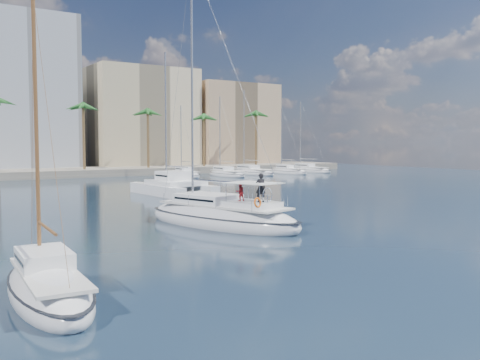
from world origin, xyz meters
TOP-DOWN VIEW (x-y plane):
  - ground at (0.00, 0.00)m, footprint 160.00×160.00m
  - quay at (0.00, 61.00)m, footprint 120.00×14.00m
  - building_beige at (22.00, 70.00)m, footprint 20.00×14.00m
  - building_tan_right at (42.00, 68.00)m, footprint 18.00×12.00m
  - palm_centre at (0.00, 57.00)m, footprint 3.60×3.60m
  - palm_right at (34.00, 57.00)m, footprint 3.60×3.60m
  - main_sloop at (-1.61, 0.56)m, footprint 7.45×13.55m
  - small_sloop at (-15.53, -10.61)m, footprint 3.09×8.36m
  - catamaran at (5.41, 21.85)m, footprint 5.70×10.62m
  - seagull at (2.44, 3.21)m, footprint 0.95×0.41m
  - moored_yacht_a at (20.00, 47.00)m, footprint 3.37×9.52m
  - moored_yacht_b at (26.50, 45.00)m, footprint 3.32×10.83m
  - moored_yacht_c at (33.00, 47.00)m, footprint 3.98×12.33m
  - moored_yacht_d at (39.50, 45.00)m, footprint 3.52×9.55m
  - moored_yacht_e at (46.00, 47.00)m, footprint 4.61×11.11m

SIDE VIEW (x-z plane):
  - ground at x=0.00m, z-range 0.00..0.00m
  - moored_yacht_a at x=20.00m, z-range -5.95..5.95m
  - moored_yacht_b at x=26.50m, z-range -6.86..6.86m
  - moored_yacht_c at x=33.00m, z-range -7.77..7.77m
  - moored_yacht_d at x=39.50m, z-range -5.95..5.95m
  - moored_yacht_e at x=46.00m, z-range -6.86..6.86m
  - small_sloop at x=-15.53m, z-range -5.47..6.32m
  - main_sloop at x=-1.61m, z-range -9.03..10.16m
  - quay at x=0.00m, z-range 0.00..1.20m
  - seagull at x=2.44m, z-range 0.77..0.94m
  - catamaran at x=5.41m, z-range -6.56..8.77m
  - building_tan_right at x=42.00m, z-range 0.00..18.00m
  - building_beige at x=22.00m, z-range 0.00..20.00m
  - palm_centre at x=0.00m, z-range 4.13..16.43m
  - palm_right at x=34.00m, z-range 4.13..16.43m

